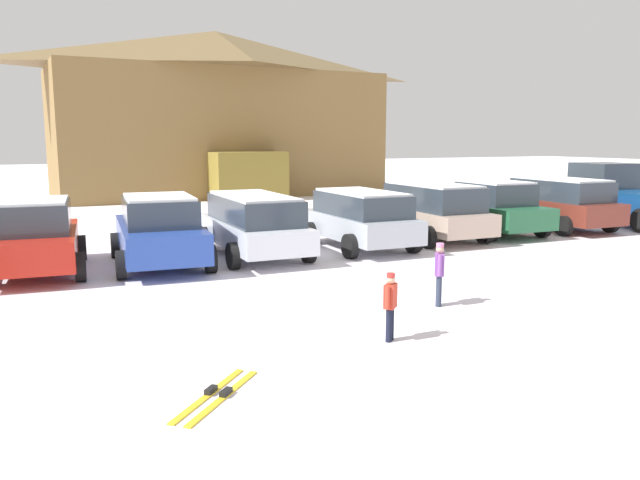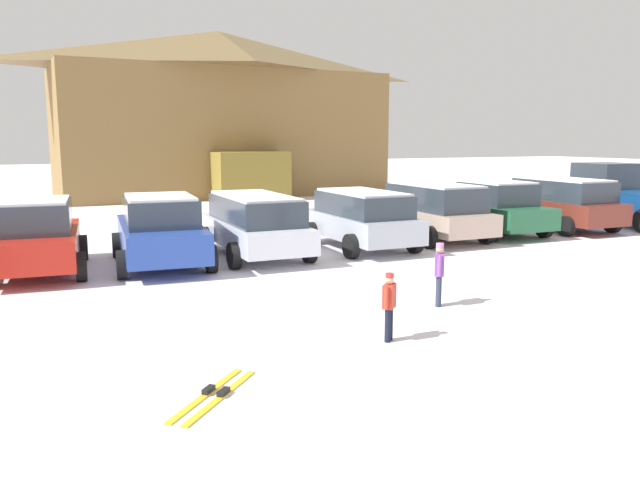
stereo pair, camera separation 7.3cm
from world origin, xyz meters
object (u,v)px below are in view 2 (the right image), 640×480
at_px(parked_blue_hatchback, 160,230).
at_px(parked_silver_wagon, 362,217).
at_px(skier_child_in_red_jacket, 389,303).
at_px(parked_green_coupe, 494,208).
at_px(pickup_truck, 624,196).
at_px(parked_red_sedan, 36,236).
at_px(ski_lodge, 220,113).
at_px(parked_maroon_van, 561,202).
at_px(skier_child_in_purple_jacket, 439,271).
at_px(parked_white_suv, 255,223).
at_px(pair_of_skis, 214,394).
at_px(parked_beige_suv, 434,210).

bearing_deg(parked_blue_hatchback, parked_silver_wagon, -0.57).
bearing_deg(skier_child_in_red_jacket, parked_blue_hatchback, 104.93).
relative_size(parked_green_coupe, skier_child_in_red_jacket, 3.92).
xyz_separation_m(pickup_truck, skier_child_in_red_jacket, (-14.51, -7.67, -0.40)).
relative_size(parked_red_sedan, skier_child_in_red_jacket, 4.04).
distance_m(parked_red_sedan, pickup_truck, 19.17).
distance_m(ski_lodge, skier_child_in_red_jacket, 26.85).
relative_size(parked_green_coupe, parked_maroon_van, 0.94).
xyz_separation_m(parked_blue_hatchback, skier_child_in_purple_jacket, (3.82, -5.97, -0.20)).
bearing_deg(parked_green_coupe, parked_white_suv, -177.84).
xyz_separation_m(parked_red_sedan, parked_silver_wagon, (8.22, -0.29, 0.02)).
distance_m(parked_green_coupe, pair_of_skis, 14.46).
height_order(parked_red_sedan, parked_silver_wagon, parked_red_sedan).
height_order(parked_silver_wagon, pickup_truck, pickup_truck).
distance_m(parked_green_coupe, parked_maroon_van, 2.82).
bearing_deg(pair_of_skis, parked_red_sedan, 101.56).
bearing_deg(parked_blue_hatchback, pair_of_skis, -96.99).
distance_m(parked_maroon_van, skier_child_in_purple_jacket, 11.50).
height_order(parked_white_suv, pickup_truck, pickup_truck).
distance_m(parked_white_suv, pickup_truck, 14.02).
relative_size(pickup_truck, skier_child_in_purple_jacket, 5.02).
bearing_deg(skier_child_in_red_jacket, skier_child_in_purple_jacket, 35.34).
height_order(parked_blue_hatchback, parked_beige_suv, parked_beige_suv).
bearing_deg(parked_beige_suv, pair_of_skis, -137.19).
xyz_separation_m(ski_lodge, pickup_truck, (9.37, -18.41, -3.44)).
relative_size(pickup_truck, skier_child_in_red_jacket, 5.57).
bearing_deg(parked_green_coupe, skier_child_in_purple_jacket, -136.57).
distance_m(ski_lodge, parked_blue_hatchback, 20.39).
relative_size(parked_beige_suv, skier_child_in_red_jacket, 4.08).
height_order(parked_silver_wagon, parked_beige_suv, parked_beige_suv).
relative_size(parked_red_sedan, parked_maroon_van, 0.97).
relative_size(parked_silver_wagon, parked_beige_suv, 0.95).
bearing_deg(parked_red_sedan, parked_silver_wagon, -2.02).
xyz_separation_m(parked_beige_suv, pair_of_skis, (-9.21, -8.54, -0.90)).
distance_m(parked_maroon_van, pickup_truck, 3.04).
bearing_deg(pair_of_skis, parked_green_coupe, 36.59).
height_order(ski_lodge, parked_blue_hatchback, ski_lodge).
height_order(parked_green_coupe, parked_maroon_van, parked_maroon_van).
xyz_separation_m(parked_red_sedan, skier_child_in_purple_jacket, (6.54, -6.20, -0.19)).
relative_size(ski_lodge, parked_blue_hatchback, 3.91).
bearing_deg(skier_child_in_purple_jacket, parked_red_sedan, 136.53).
height_order(parked_red_sedan, parked_white_suv, parked_red_sedan).
height_order(parked_beige_suv, skier_child_in_purple_jacket, parked_beige_suv).
height_order(parked_beige_suv, pickup_truck, pickup_truck).
bearing_deg(ski_lodge, skier_child_in_red_jacket, -101.15).
relative_size(parked_silver_wagon, pair_of_skis, 2.88).
bearing_deg(pair_of_skis, ski_lodge, 73.30).
distance_m(parked_blue_hatchback, pair_of_skis, 8.27).
xyz_separation_m(parked_white_suv, pair_of_skis, (-3.44, -8.30, -0.86)).
relative_size(ski_lodge, pair_of_skis, 12.69).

